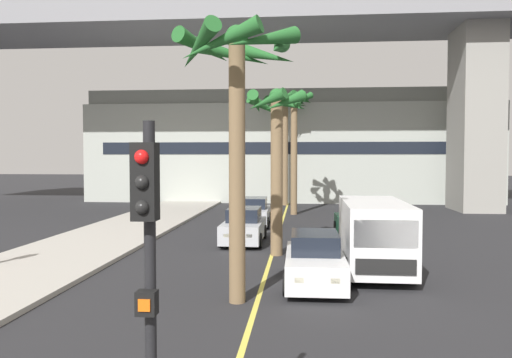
% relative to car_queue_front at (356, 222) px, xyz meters
% --- Properties ---
extents(sidewalk_left, '(4.80, 80.00, 0.15)m').
position_rel_car_queue_front_xyz_m(sidewalk_left, '(-11.73, -9.54, -0.65)').
color(sidewalk_left, '#ADA89E').
rests_on(sidewalk_left, ground).
extents(lane_stripe_center, '(0.14, 56.00, 0.01)m').
position_rel_car_queue_front_xyz_m(lane_stripe_center, '(-3.73, -1.54, -0.72)').
color(lane_stripe_center, '#DBCC4C').
rests_on(lane_stripe_center, ground).
extents(bridge_overpass, '(68.18, 8.00, 17.24)m').
position_rel_car_queue_front_xyz_m(bridge_overpass, '(-2.37, 13.24, 12.90)').
color(bridge_overpass, gray).
rests_on(bridge_overpass, ground).
extents(pier_building_backdrop, '(34.86, 8.04, 9.52)m').
position_rel_car_queue_front_xyz_m(pier_building_backdrop, '(-3.73, 21.41, 3.98)').
color(pier_building_backdrop, '#ADB2A8').
rests_on(pier_building_backdrop, ground).
extents(car_queue_front, '(1.92, 4.15, 1.56)m').
position_rel_car_queue_front_xyz_m(car_queue_front, '(0.00, 0.00, 0.00)').
color(car_queue_front, '#0C4728').
rests_on(car_queue_front, ground).
extents(car_queue_second, '(1.89, 4.13, 1.56)m').
position_rel_car_queue_front_xyz_m(car_queue_second, '(-5.26, 3.80, 0.00)').
color(car_queue_second, '#B7BABF').
rests_on(car_queue_second, ground).
extents(car_queue_third, '(1.86, 4.12, 1.56)m').
position_rel_car_queue_front_xyz_m(car_queue_third, '(-2.17, -9.23, 0.00)').
color(car_queue_third, white).
rests_on(car_queue_third, ground).
extents(car_queue_fourth, '(1.85, 4.11, 1.56)m').
position_rel_car_queue_front_xyz_m(car_queue_fourth, '(-5.15, -1.93, 0.00)').
color(car_queue_fourth, '#B7BABF').
rests_on(car_queue_fourth, ground).
extents(delivery_van, '(2.20, 5.27, 2.36)m').
position_rel_car_queue_front_xyz_m(delivery_van, '(-0.16, -7.32, 0.57)').
color(delivery_van, white).
rests_on(delivery_van, ground).
extents(traffic_light_median_near, '(0.24, 0.37, 4.20)m').
position_rel_car_queue_front_xyz_m(traffic_light_median_near, '(-4.07, -19.57, 1.99)').
color(traffic_light_median_near, black).
rests_on(traffic_light_median_near, ground).
extents(palm_tree_near_median, '(3.36, 3.39, 7.25)m').
position_rel_car_queue_front_xyz_m(palm_tree_near_median, '(-4.25, -11.27, 5.02)').
color(palm_tree_near_median, brown).
rests_on(palm_tree_near_median, ground).
extents(palm_tree_mid_median, '(3.73, 3.74, 8.70)m').
position_rel_car_queue_front_xyz_m(palm_tree_mid_median, '(-3.93, 16.04, 6.19)').
color(palm_tree_mid_median, brown).
rests_on(palm_tree_mid_median, ground).
extents(palm_tree_far_median, '(2.65, 2.64, 8.25)m').
position_rel_car_queue_front_xyz_m(palm_tree_far_median, '(-3.11, 9.51, 5.62)').
color(palm_tree_far_median, brown).
rests_on(palm_tree_far_median, ground).
extents(palm_tree_farthest_median, '(2.55, 2.61, 6.49)m').
position_rel_car_queue_front_xyz_m(palm_tree_farthest_median, '(-3.55, -4.71, 4.08)').
color(palm_tree_farthest_median, brown).
rests_on(palm_tree_farthest_median, ground).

